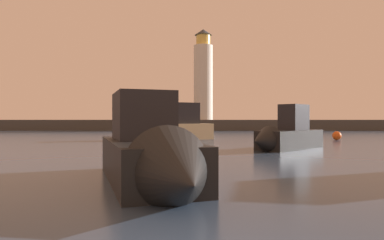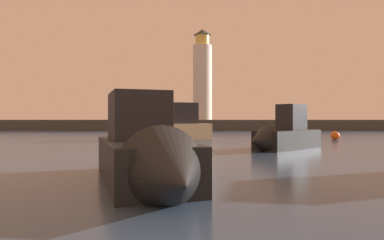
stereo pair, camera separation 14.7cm
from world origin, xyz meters
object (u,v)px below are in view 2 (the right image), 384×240
at_px(mooring_buoy, 337,136).
at_px(motorboat_0, 284,135).
at_px(motorboat_4, 148,154).
at_px(lighthouse, 204,77).
at_px(motorboat_3, 168,128).

bearing_deg(mooring_buoy, motorboat_0, -127.01).
xyz_separation_m(motorboat_4, mooring_buoy, (14.27, 21.45, -0.50)).
distance_m(motorboat_0, motorboat_4, 13.61).
bearing_deg(motorboat_4, motorboat_0, 59.38).
relative_size(motorboat_0, motorboat_4, 0.77).
xyz_separation_m(lighthouse, motorboat_4, (-3.12, -51.30, -8.58)).
relative_size(lighthouse, motorboat_4, 2.03).
bearing_deg(motorboat_0, lighthouse, 95.51).
distance_m(lighthouse, mooring_buoy, 33.13).
distance_m(lighthouse, motorboat_3, 30.61).
distance_m(motorboat_3, mooring_buoy, 15.35).
bearing_deg(lighthouse, mooring_buoy, -69.51).
relative_size(motorboat_3, motorboat_4, 1.08).
xyz_separation_m(motorboat_0, motorboat_4, (-6.93, -11.72, 0.02)).
height_order(lighthouse, motorboat_0, lighthouse).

